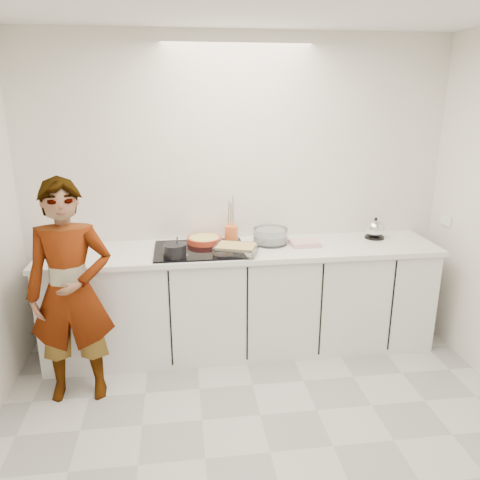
{
  "coord_description": "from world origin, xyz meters",
  "views": [
    {
      "loc": [
        -0.49,
        -2.32,
        2.1
      ],
      "look_at": [
        -0.05,
        1.05,
        1.05
      ],
      "focal_mm": 35.0,
      "sensor_mm": 36.0,
      "label": 1
    }
  ],
  "objects": [
    {
      "name": "floor",
      "position": [
        0.0,
        0.0,
        0.0
      ],
      "size": [
        3.6,
        3.2,
        0.0
      ],
      "primitive_type": "cube",
      "color": "beige",
      "rests_on": "ground"
    },
    {
      "name": "wall_back",
      "position": [
        0.0,
        1.6,
        1.3
      ],
      "size": [
        3.6,
        0.0,
        2.6
      ],
      "primitive_type": "cube",
      "color": "silver",
      "rests_on": "ground"
    },
    {
      "name": "base_cabinets",
      "position": [
        0.0,
        1.28,
        0.43
      ],
      "size": [
        3.2,
        0.58,
        0.87
      ],
      "primitive_type": "cube",
      "color": "white",
      "rests_on": "floor"
    },
    {
      "name": "countertop",
      "position": [
        0.0,
        1.28,
        0.89
      ],
      "size": [
        3.24,
        0.64,
        0.04
      ],
      "primitive_type": "cube",
      "color": "white",
      "rests_on": "base_cabinets"
    },
    {
      "name": "hob",
      "position": [
        -0.35,
        1.26,
        0.92
      ],
      "size": [
        0.72,
        0.54,
        0.01
      ],
      "primitive_type": "cube",
      "color": "black",
      "rests_on": "countertop"
    },
    {
      "name": "tart_dish",
      "position": [
        -0.3,
        1.42,
        0.95
      ],
      "size": [
        0.32,
        0.32,
        0.05
      ],
      "color": "#BB3921",
      "rests_on": "hob"
    },
    {
      "name": "saucepan",
      "position": [
        -0.55,
        1.09,
        0.97
      ],
      "size": [
        0.21,
        0.21,
        0.17
      ],
      "color": "black",
      "rests_on": "hob"
    },
    {
      "name": "baking_dish",
      "position": [
        -0.07,
        1.13,
        0.96
      ],
      "size": [
        0.38,
        0.33,
        0.06
      ],
      "color": "silver",
      "rests_on": "hob"
    },
    {
      "name": "mixing_bowl",
      "position": [
        0.25,
        1.36,
        0.97
      ],
      "size": [
        0.35,
        0.35,
        0.13
      ],
      "color": "silver",
      "rests_on": "countertop"
    },
    {
      "name": "tea_towel",
      "position": [
        0.52,
        1.28,
        0.93
      ],
      "size": [
        0.24,
        0.18,
        0.04
      ],
      "primitive_type": "cube",
      "rotation": [
        0.0,
        0.0,
        0.04
      ],
      "color": "white",
      "rests_on": "countertop"
    },
    {
      "name": "kettle",
      "position": [
        1.18,
        1.4,
        0.99
      ],
      "size": [
        0.2,
        0.2,
        0.19
      ],
      "color": "black",
      "rests_on": "countertop"
    },
    {
      "name": "utensil_crock",
      "position": [
        -0.07,
        1.46,
        0.98
      ],
      "size": [
        0.14,
        0.14,
        0.14
      ],
      "primitive_type": "cylinder",
      "rotation": [
        0.0,
        0.0,
        -0.21
      ],
      "color": "orange",
      "rests_on": "countertop"
    },
    {
      "name": "cook",
      "position": [
        -1.26,
        0.78,
        0.8
      ],
      "size": [
        0.59,
        0.4,
        1.6
      ],
      "primitive_type": "imported",
      "rotation": [
        0.0,
        0.0,
        0.03
      ],
      "color": "white",
      "rests_on": "floor"
    }
  ]
}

